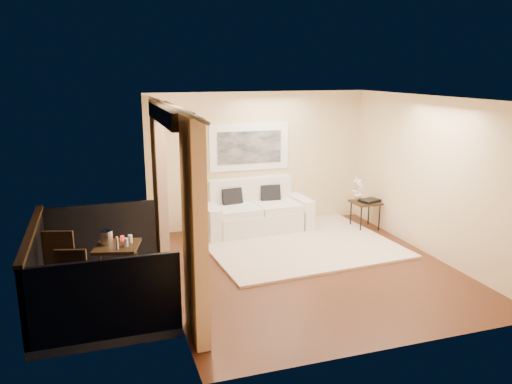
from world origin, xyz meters
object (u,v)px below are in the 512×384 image
bistro_table (117,250)px  balcony_chair_far (62,257)px  orchid (358,189)px  ice_bucket (106,237)px  side_table (365,204)px  sofa (255,213)px  balcony_chair_near (70,281)px

bistro_table → balcony_chair_far: size_ratio=0.73×
orchid → bistro_table: bearing=-161.5°
ice_bucket → side_table: bearing=15.8°
sofa → orchid: (2.02, -0.45, 0.44)m
sofa → side_table: (2.14, -0.55, 0.14)m
balcony_chair_near → ice_bucket: (0.48, 0.80, 0.27)m
sofa → orchid: size_ratio=4.39×
sofa → ice_bucket: 3.48m
sofa → side_table: size_ratio=3.88×
orchid → ice_bucket: size_ratio=2.47×
bistro_table → balcony_chair_far: (-0.74, 0.08, -0.04)m
bistro_table → ice_bucket: ice_bucket is taller
sofa → bistro_table: (-2.71, -2.03, 0.26)m
sofa → balcony_chair_far: sofa is taller
side_table → bistro_table: 5.08m
orchid → balcony_chair_near: (-5.34, -2.32, -0.27)m
balcony_chair_far → balcony_chair_near: 0.82m
side_table → balcony_chair_far: bearing=-165.9°
orchid → sofa: bearing=167.5°
side_table → ice_bucket: 5.19m
orchid → ice_bucket: orchid is taller
balcony_chair_far → ice_bucket: size_ratio=4.93×
balcony_chair_near → ice_bucket: balcony_chair_near is taller
sofa → bistro_table: sofa is taller
side_table → bistro_table: (-4.86, -1.49, 0.12)m
balcony_chair_far → orchid: bearing=-149.0°
orchid → balcony_chair_far: 5.68m
orchid → bistro_table: size_ratio=0.68×
side_table → bistro_table: size_ratio=0.77×
balcony_chair_far → side_table: bearing=-150.3°
balcony_chair_far → ice_bucket: (0.61, -0.01, 0.23)m
balcony_chair_far → sofa: bearing=-134.9°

